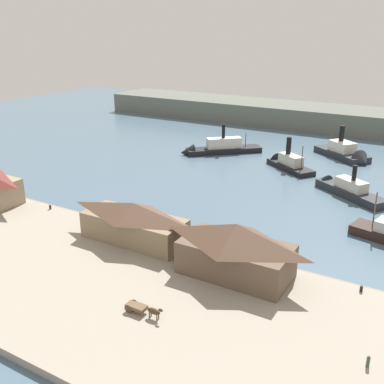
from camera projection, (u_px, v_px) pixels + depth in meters
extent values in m
plane|color=slate|center=(153.00, 227.00, 89.79)|extent=(320.00, 320.00, 0.00)
cube|color=#9E9384|center=(73.00, 274.00, 71.74)|extent=(110.00, 36.00, 1.20)
cube|color=gray|center=(142.00, 231.00, 86.70)|extent=(110.00, 0.80, 1.00)
cube|color=#847056|center=(134.00, 228.00, 80.68)|extent=(19.02, 7.35, 4.78)
pyramid|color=brown|center=(133.00, 210.00, 79.43)|extent=(19.40, 7.72, 2.48)
cube|color=brown|center=(236.00, 259.00, 69.55)|extent=(16.89, 8.81, 5.28)
pyramid|color=brown|center=(237.00, 234.00, 68.07)|extent=(17.22, 9.25, 3.26)
cube|color=brown|center=(137.00, 306.00, 60.83)|extent=(2.87, 1.45, 0.50)
cylinder|color=#4C3828|center=(135.00, 304.00, 61.91)|extent=(1.20, 0.10, 1.20)
cylinder|color=#4C3828|center=(128.00, 309.00, 60.73)|extent=(1.20, 0.10, 1.20)
ellipsoid|color=#473323|center=(154.00, 311.00, 59.40)|extent=(2.00, 0.70, 0.90)
ellipsoid|color=#473323|center=(161.00, 310.00, 58.69)|extent=(0.70, 0.32, 0.44)
cylinder|color=#473323|center=(159.00, 316.00, 59.49)|extent=(0.16, 0.16, 1.00)
cylinder|color=#473323|center=(157.00, 317.00, 59.16)|extent=(0.16, 0.16, 1.00)
cylinder|color=#473323|center=(151.00, 313.00, 60.06)|extent=(0.16, 0.16, 1.00)
cylinder|color=#473323|center=(149.00, 314.00, 59.73)|extent=(0.16, 0.16, 1.00)
cylinder|color=#3D4C42|center=(368.00, 362.00, 51.05)|extent=(0.40, 0.40, 1.36)
sphere|color=#CCA889|center=(369.00, 356.00, 50.77)|extent=(0.25, 0.25, 0.25)
cylinder|color=black|center=(50.00, 207.00, 95.27)|extent=(0.44, 0.44, 0.90)
cylinder|color=black|center=(361.00, 289.00, 65.67)|extent=(0.44, 0.44, 0.90)
cube|color=black|center=(224.00, 150.00, 142.03)|extent=(20.99, 19.88, 1.64)
cone|color=black|center=(187.00, 152.00, 139.68)|extent=(6.40, 6.44, 4.85)
cube|color=silver|center=(224.00, 143.00, 141.20)|extent=(10.10, 9.63, 3.17)
cylinder|color=black|center=(223.00, 131.00, 139.85)|extent=(1.03, 1.03, 4.30)
cylinder|color=brown|center=(246.00, 140.00, 142.40)|extent=(0.24, 0.24, 4.38)
cylinder|color=brown|center=(375.00, 210.00, 84.43)|extent=(0.24, 0.24, 6.92)
cube|color=#23282D|center=(341.00, 154.00, 137.25)|extent=(18.50, 16.28, 1.86)
cone|color=#23282D|center=(363.00, 162.00, 129.51)|extent=(6.32, 6.92, 6.23)
cube|color=silver|center=(342.00, 146.00, 136.41)|extent=(8.84, 8.33, 3.01)
cylinder|color=black|center=(342.00, 133.00, 135.87)|extent=(1.48, 1.48, 4.67)
cylinder|color=brown|center=(331.00, 138.00, 140.56)|extent=(0.24, 0.24, 5.91)
cube|color=black|center=(290.00, 167.00, 125.53)|extent=(15.89, 13.31, 1.40)
cone|color=black|center=(274.00, 160.00, 132.27)|extent=(5.00, 5.43, 4.64)
cube|color=beige|center=(291.00, 160.00, 124.80)|extent=(8.01, 6.96, 2.80)
cylinder|color=black|center=(289.00, 145.00, 124.71)|extent=(1.36, 1.36, 4.68)
cylinder|color=brown|center=(302.00, 158.00, 120.14)|extent=(0.24, 0.24, 6.39)
cube|color=#23282D|center=(350.00, 193.00, 105.39)|extent=(18.35, 14.25, 1.89)
cone|color=#23282D|center=(322.00, 181.00, 113.40)|extent=(5.09, 5.27, 4.05)
cube|color=beige|center=(351.00, 184.00, 104.66)|extent=(8.16, 6.96, 2.33)
cylinder|color=black|center=(354.00, 173.00, 103.23)|extent=(1.03, 1.03, 3.56)
cube|color=#60665B|center=(313.00, 117.00, 177.59)|extent=(180.00, 24.00, 8.00)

